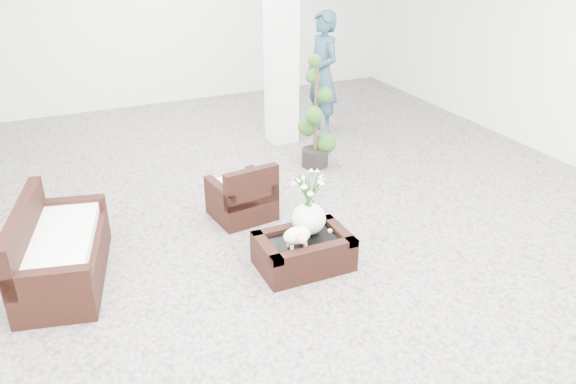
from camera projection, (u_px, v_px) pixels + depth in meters
name	position (u px, v px, depth m)	size (l,w,h in m)	color
ground	(284.00, 240.00, 6.17)	(11.00, 11.00, 0.00)	gray
column	(281.00, 25.00, 8.14)	(0.40, 0.40, 3.50)	white
coffee_table	(304.00, 253.00, 5.64)	(0.90, 0.60, 0.31)	black
sheep_figurine	(297.00, 237.00, 5.40)	(0.28, 0.23, 0.21)	white
planter_narcissus	(309.00, 196.00, 5.52)	(0.44, 0.44, 0.80)	white
tealight	(330.00, 230.00, 5.70)	(0.04, 0.04, 0.03)	white
armchair	(241.00, 189.00, 6.51)	(0.65, 0.62, 0.69)	black
loveseat	(61.00, 244.00, 5.34)	(1.47, 0.71, 0.78)	black
topiary	(316.00, 113.00, 7.66)	(0.41, 0.41, 1.54)	#224917
shopper	(322.00, 74.00, 8.77)	(0.70, 0.46, 1.91)	#284859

